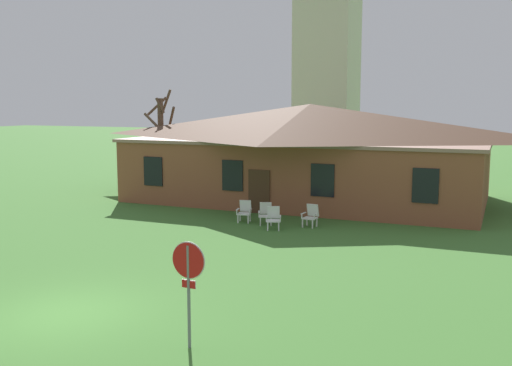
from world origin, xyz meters
The scene contains 9 objects.
ground_plane centered at (0.00, 0.00, 0.00)m, with size 200.00×200.00×0.00m, color #3D702D.
brick_building centered at (0.00, 19.41, 2.65)m, with size 18.87×10.40×5.20m.
dome_tower centered at (-4.77, 38.68, 9.43)m, with size 5.18×5.18×20.52m.
stop_sign centered at (3.85, -0.55, 1.64)m, with size 0.81×0.08×2.33m.
lawn_chair_by_porch centered at (-0.66, 12.25, 0.50)m, with size 0.73×0.77×0.96m.
lawn_chair_near_door centered at (0.41, 12.10, 0.50)m, with size 0.78×0.83×0.96m.
lawn_chair_left_end centered at (1.08, 11.32, 0.50)m, with size 0.77×0.82×0.96m.
lawn_chair_middle centered at (2.36, 12.44, 0.50)m, with size 0.69×0.72×0.96m.
bare_tree_beside_building centered at (-10.11, 20.42, 3.23)m, with size 2.03×1.98×6.11m.
Camera 1 is at (9.88, -10.96, 5.19)m, focal length 40.98 mm.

